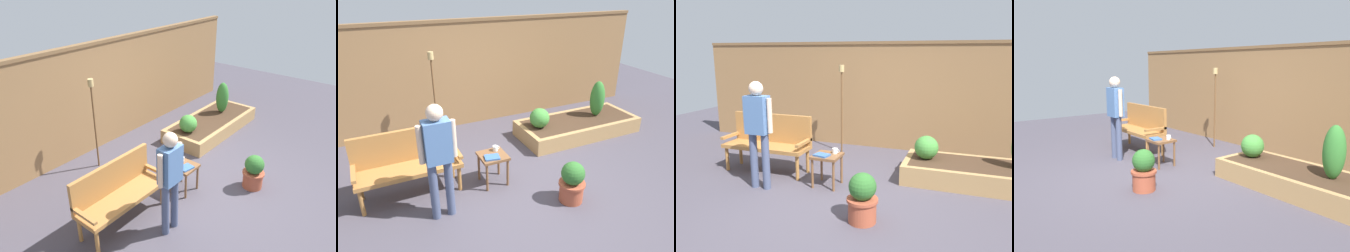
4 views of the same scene
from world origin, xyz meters
TOP-DOWN VIEW (x-y plane):
  - ground_plane at (0.00, 0.00)m, footprint 14.00×14.00m
  - fence_back at (0.00, 2.60)m, footprint 8.40×0.14m
  - garden_bench at (-1.49, 0.61)m, footprint 1.44×0.48m
  - side_table at (-0.32, 0.30)m, footprint 0.40×0.40m
  - cup_on_table at (-0.23, 0.40)m, footprint 0.11×0.08m
  - book_on_table at (-0.36, 0.22)m, footprint 0.24×0.20m
  - potted_boxwood at (0.50, -0.57)m, footprint 0.37×0.37m
  - raised_planter_bed at (1.89, 1.15)m, footprint 2.40×1.00m
  - shrub_near_bench at (1.01, 1.17)m, footprint 0.37×0.37m
  - tiki_torch at (-0.72, 1.99)m, footprint 0.10×0.10m
  - person_by_bench at (-1.19, -0.11)m, footprint 0.47×0.20m

SIDE VIEW (x-z plane):
  - ground_plane at x=0.00m, z-range 0.00..0.00m
  - raised_planter_bed at x=1.89m, z-range 0.00..0.30m
  - potted_boxwood at x=0.50m, z-range 0.00..0.60m
  - side_table at x=-0.32m, z-range 0.16..0.64m
  - shrub_near_bench at x=1.01m, z-range 0.30..0.67m
  - book_on_table at x=-0.36m, z-range 0.48..0.51m
  - cup_on_table at x=-0.23m, z-range 0.48..0.56m
  - garden_bench at x=-1.49m, z-range 0.07..1.01m
  - person_by_bench at x=-1.19m, z-range 0.15..1.71m
  - fence_back at x=0.00m, z-range 0.01..2.17m
  - tiki_torch at x=-0.72m, z-range 0.32..2.03m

